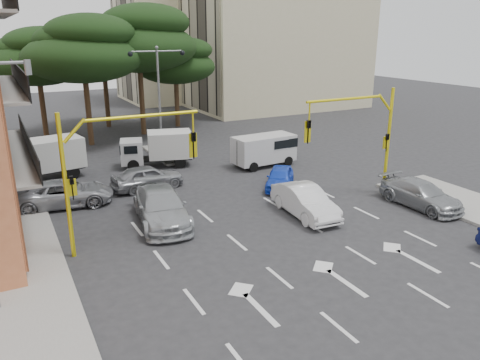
# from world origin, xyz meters

# --- Properties ---
(ground) EXTENTS (120.00, 120.00, 0.00)m
(ground) POSITION_xyz_m (0.00, 0.00, 0.00)
(ground) COLOR #28282B
(ground) RESTS_ON ground
(median_strip) EXTENTS (1.40, 6.00, 0.15)m
(median_strip) POSITION_xyz_m (0.00, 16.00, 0.07)
(median_strip) COLOR gray
(median_strip) RESTS_ON ground
(apartment_beige_near) EXTENTS (20.20, 12.15, 18.70)m
(apartment_beige_near) POSITION_xyz_m (19.95, 32.00, 9.35)
(apartment_beige_near) COLOR beige
(apartment_beige_near) RESTS_ON ground
(apartment_beige_far) EXTENTS (16.20, 12.15, 16.70)m
(apartment_beige_far) POSITION_xyz_m (12.95, 44.00, 8.35)
(apartment_beige_far) COLOR beige
(apartment_beige_far) RESTS_ON ground
(pine_left_near) EXTENTS (9.15, 9.15, 10.23)m
(pine_left_near) POSITION_xyz_m (-3.94, 21.96, 7.60)
(pine_left_near) COLOR #382616
(pine_left_near) RESTS_ON ground
(pine_center) EXTENTS (9.98, 9.98, 11.16)m
(pine_center) POSITION_xyz_m (1.06, 23.96, 8.30)
(pine_center) COLOR #382616
(pine_center) RESTS_ON ground
(pine_left_far) EXTENTS (8.32, 8.32, 9.30)m
(pine_left_far) POSITION_xyz_m (-6.94, 25.96, 6.91)
(pine_left_far) COLOR #382616
(pine_left_far) RESTS_ON ground
(pine_right) EXTENTS (7.49, 7.49, 8.37)m
(pine_right) POSITION_xyz_m (5.06, 25.96, 6.22)
(pine_right) COLOR #382616
(pine_right) RESTS_ON ground
(pine_back) EXTENTS (9.15, 9.15, 10.23)m
(pine_back) POSITION_xyz_m (-0.94, 28.96, 7.60)
(pine_back) COLOR #382616
(pine_back) RESTS_ON ground
(signal_mast_right) EXTENTS (5.79, 0.37, 6.00)m
(signal_mast_right) POSITION_xyz_m (6.80, 1.99, 3.88)
(signal_mast_right) COLOR yellow
(signal_mast_right) RESTS_ON ground
(signal_mast_left) EXTENTS (5.79, 0.37, 6.00)m
(signal_mast_left) POSITION_xyz_m (-6.80, 1.99, 3.88)
(signal_mast_left) COLOR yellow
(signal_mast_left) RESTS_ON ground
(street_lamp_center) EXTENTS (4.16, 0.36, 7.77)m
(street_lamp_center) POSITION_xyz_m (0.00, 16.00, 5.43)
(street_lamp_center) COLOR slate
(street_lamp_center) RESTS_ON median_strip
(car_white_hatch) EXTENTS (1.90, 4.65, 1.50)m
(car_white_hatch) POSITION_xyz_m (2.52, 1.25, 0.75)
(car_white_hatch) COLOR silver
(car_white_hatch) RESTS_ON ground
(car_blue_compact) EXTENTS (3.43, 3.81, 1.25)m
(car_blue_compact) POSITION_xyz_m (3.75, 5.51, 0.63)
(car_blue_compact) COLOR blue
(car_blue_compact) RESTS_ON ground
(car_silver_wagon) EXTENTS (3.10, 5.86, 1.62)m
(car_silver_wagon) POSITION_xyz_m (-4.18, 3.75, 0.81)
(car_silver_wagon) COLOR #A6AAAE
(car_silver_wagon) RESTS_ON ground
(car_silver_cross_a) EXTENTS (5.29, 2.98, 1.39)m
(car_silver_cross_a) POSITION_xyz_m (-8.00, 8.34, 0.70)
(car_silver_cross_a) COLOR #A5A7AD
(car_silver_cross_a) RESTS_ON ground
(car_silver_cross_b) EXTENTS (4.34, 2.02, 1.44)m
(car_silver_cross_b) POSITION_xyz_m (-3.26, 9.00, 0.72)
(car_silver_cross_b) COLOR #929499
(car_silver_cross_b) RESTS_ON ground
(car_silver_parked) EXTENTS (2.08, 4.78, 1.37)m
(car_silver_parked) POSITION_xyz_m (8.67, -0.60, 0.68)
(car_silver_parked) COLOR #919598
(car_silver_parked) RESTS_ON ground
(van_white) EXTENTS (4.39, 2.19, 2.14)m
(van_white) POSITION_xyz_m (5.34, 10.10, 1.07)
(van_white) COLOR silver
(van_white) RESTS_ON ground
(box_truck_a) EXTENTS (5.47, 3.00, 2.55)m
(box_truck_a) POSITION_xyz_m (-8.55, 13.73, 1.27)
(box_truck_a) COLOR silver
(box_truck_a) RESTS_ON ground
(box_truck_b) EXTENTS (5.22, 3.26, 2.39)m
(box_truck_b) POSITION_xyz_m (-1.19, 13.39, 1.19)
(box_truck_b) COLOR silver
(box_truck_b) RESTS_ON ground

